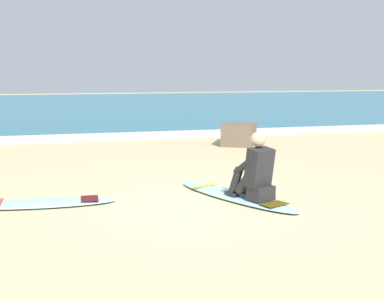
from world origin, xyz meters
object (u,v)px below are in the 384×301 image
(surfboard_spare_near, at_px, (42,203))
(shoreline_rock, at_px, (239,134))
(surfboard_main, at_px, (235,196))
(surfer_seated, at_px, (255,173))

(surfboard_spare_near, relative_size, shoreline_rock, 1.93)
(surfboard_main, distance_m, shoreline_rock, 5.83)
(surfboard_main, relative_size, surfboard_spare_near, 1.20)
(surfer_seated, xyz_separation_m, shoreline_rock, (1.99, 5.80, -0.17))
(surfboard_spare_near, bearing_deg, surfboard_main, -6.67)
(surfboard_main, distance_m, surfboard_spare_near, 2.75)
(surfer_seated, bearing_deg, surfboard_main, 110.87)
(surfboard_main, relative_size, shoreline_rock, 2.32)
(surfer_seated, bearing_deg, shoreline_rock, 71.10)
(surfboard_main, bearing_deg, surfboard_spare_near, 173.33)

